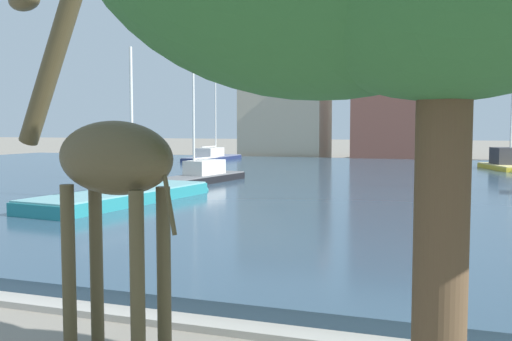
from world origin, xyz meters
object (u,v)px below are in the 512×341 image
at_px(giraffe_statue, 105,165).
at_px(sailboat_navy, 216,158).
at_px(sailboat_teal, 137,198).
at_px(sailboat_black, 194,180).
at_px(sailboat_yellow, 509,166).

height_order(giraffe_statue, sailboat_navy, sailboat_navy).
xyz_separation_m(giraffe_statue, sailboat_teal, (-7.50, 13.15, -2.27)).
relative_size(sailboat_black, sailboat_yellow, 0.91).
distance_m(giraffe_statue, sailboat_yellow, 36.29).
distance_m(giraffe_statue, sailboat_teal, 15.31).
bearing_deg(giraffe_statue, sailboat_navy, 111.53).
bearing_deg(sailboat_navy, sailboat_yellow, -10.28).
relative_size(giraffe_statue, sailboat_black, 0.66).
bearing_deg(sailboat_black, sailboat_navy, 110.46).
distance_m(sailboat_black, sailboat_yellow, 22.11).
bearing_deg(sailboat_yellow, sailboat_navy, 169.72).
bearing_deg(sailboat_black, giraffe_statue, -67.42).
bearing_deg(sailboat_teal, sailboat_yellow, 56.21).
xyz_separation_m(sailboat_teal, sailboat_navy, (-8.14, 26.49, 0.07)).
bearing_deg(sailboat_navy, giraffe_statue, -68.47).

